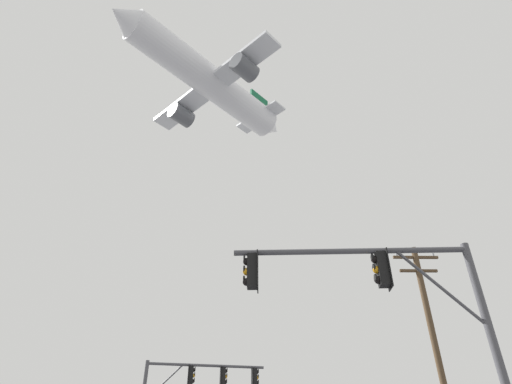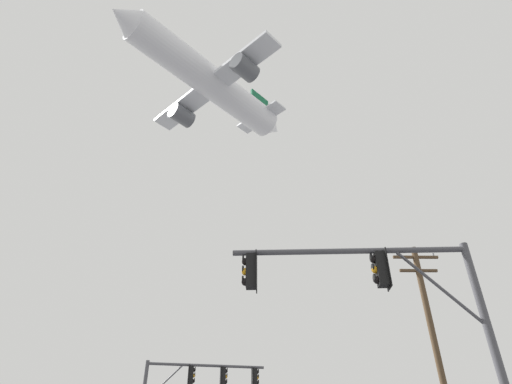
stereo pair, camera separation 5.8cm
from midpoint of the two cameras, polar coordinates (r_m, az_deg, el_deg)
The scene contains 3 objects.
signal_pole_near at distance 11.27m, azimuth 17.77°, elevation -13.79°, with size 6.19×0.64×6.13m.
utility_pole at distance 21.04m, azimuth 23.02°, elevation -18.95°, with size 2.20×0.28×10.27m.
airplane at distance 60.82m, azimuth -6.55°, elevation 14.66°, with size 23.35×24.09×8.14m.
Camera 1 is at (-0.39, -3.93, 1.22)m, focal length 29.68 mm.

